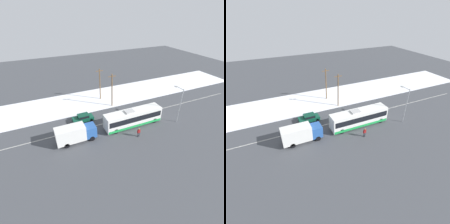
{
  "view_description": "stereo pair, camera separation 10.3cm",
  "coord_description": "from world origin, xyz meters",
  "views": [
    {
      "loc": [
        -14.8,
        -26.9,
        20.24
      ],
      "look_at": [
        -1.88,
        1.31,
        1.4
      ],
      "focal_mm": 28.0,
      "sensor_mm": 36.0,
      "label": 1
    },
    {
      "loc": [
        -14.7,
        -26.94,
        20.24
      ],
      "look_at": [
        -1.88,
        1.31,
        1.4
      ],
      "focal_mm": 28.0,
      "sensor_mm": 36.0,
      "label": 2
    }
  ],
  "objects": [
    {
      "name": "utility_pole_snowlot",
      "position": [
        -0.92,
        10.48,
        4.1
      ],
      "size": [
        1.8,
        0.24,
        7.82
      ],
      "color": "brown",
      "rests_on": "ground_plane"
    },
    {
      "name": "lane_marking_center",
      "position": [
        0.0,
        0.0,
        0.0
      ],
      "size": [
        60.0,
        0.12,
        0.0
      ],
      "color": "silver",
      "rests_on": "ground_plane"
    },
    {
      "name": "snow_lot",
      "position": [
        0.0,
        10.89,
        0.06
      ],
      "size": [
        80.0,
        11.31,
        0.12
      ],
      "color": "white",
      "rests_on": "ground_plane"
    },
    {
      "name": "box_truck",
      "position": [
        -10.73,
        -2.94,
        1.73
      ],
      "size": [
        6.85,
        2.3,
        3.14
      ],
      "color": "silver",
      "rests_on": "ground_plane"
    },
    {
      "name": "sedan_car",
      "position": [
        -7.77,
        2.62,
        0.82
      ],
      "size": [
        4.22,
        1.8,
        1.51
      ],
      "rotation": [
        0.0,
        0.0,
        3.14
      ],
      "color": "#0F4733",
      "rests_on": "ground_plane"
    },
    {
      "name": "streetlamp",
      "position": [
        9.52,
        -5.07,
        4.54
      ],
      "size": [
        0.36,
        2.38,
        7.2
      ],
      "color": "#9EA3A8",
      "rests_on": "ground_plane"
    },
    {
      "name": "ground_plane",
      "position": [
        0.0,
        0.0,
        0.0
      ],
      "size": [
        120.0,
        120.0,
        0.0
      ],
      "primitive_type": "plane",
      "color": "#424449"
    },
    {
      "name": "utility_pole_roadside",
      "position": [
        0.24,
        5.95,
        4.08
      ],
      "size": [
        1.8,
        0.24,
        7.8
      ],
      "color": "brown",
      "rests_on": "ground_plane"
    },
    {
      "name": "pedestrian_at_stop",
      "position": [
        -0.13,
        -6.35,
        1.11
      ],
      "size": [
        0.65,
        0.29,
        1.81
      ],
      "color": "#23232D",
      "rests_on": "ground_plane"
    },
    {
      "name": "city_bus",
      "position": [
        0.76,
        -2.76,
        1.68
      ],
      "size": [
        11.62,
        2.57,
        3.44
      ],
      "color": "white",
      "rests_on": "ground_plane"
    }
  ]
}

